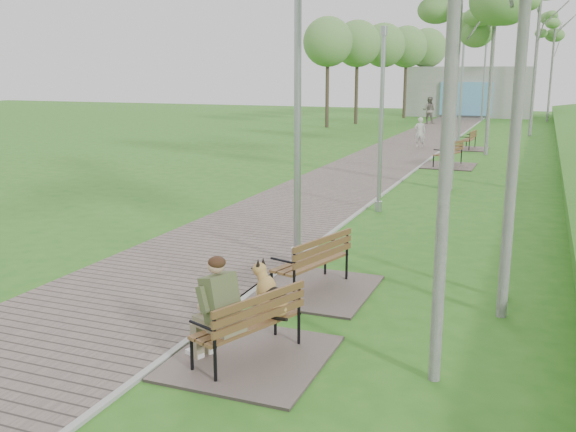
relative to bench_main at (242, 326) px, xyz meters
The scene contains 16 objects.
ground 2.43m from the bench_main, 113.06° to the right, with size 120.00×120.00×0.00m, color #2C671C.
walkway 19.50m from the bench_main, 97.91° to the left, with size 3.50×67.00×0.04m, color #635650.
kerb 19.33m from the bench_main, 92.77° to the left, with size 0.10×67.00×0.05m, color #999993.
building_north 48.86m from the bench_main, 92.86° to the left, with size 10.00×5.20×4.00m.
bench_main is the anchor object (origin of this frame).
bench_second 2.89m from the bench_main, 91.72° to the left, with size 1.96×2.18×1.21m.
bench_third 18.57m from the bench_main, 89.91° to the left, with size 1.99×2.22×1.22m.
bench_far 24.67m from the bench_main, 89.69° to the left, with size 1.80×2.00×1.10m.
lamp_post_near 4.79m from the bench_main, 101.16° to the left, with size 0.22×0.22×5.80m.
lamp_post_second 9.63m from the bench_main, 93.10° to the left, with size 0.18×0.18×4.74m.
lamp_post_third 28.27m from the bench_main, 91.49° to the left, with size 0.21×0.21×5.54m.
lamp_post_far 43.07m from the bench_main, 91.17° to the left, with size 0.22×0.22×5.64m.
pedestrian_near 24.54m from the bench_main, 94.97° to the left, with size 0.54×0.35×1.48m, color silver.
pedestrian_far 39.40m from the bench_main, 96.02° to the left, with size 0.92×0.72×1.89m, color gray.
birch_far_b 23.38m from the bench_main, 87.16° to the left, with size 2.57×2.57×7.61m.
birch_distant_b 44.81m from the bench_main, 85.26° to the left, with size 2.22×2.22×7.94m.
Camera 1 is at (4.29, -4.73, 3.64)m, focal length 40.00 mm.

